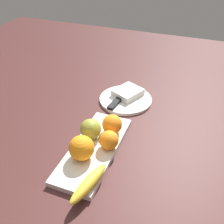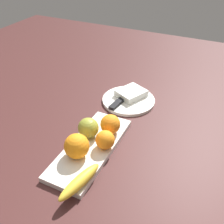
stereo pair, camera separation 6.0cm
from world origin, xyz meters
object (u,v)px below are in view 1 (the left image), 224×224
(banana, at_px, (89,183))
(orange_near_banana, at_px, (113,124))
(apple, at_px, (91,129))
(fruit_tray, at_px, (94,149))
(knife, at_px, (117,101))
(orange_center, at_px, (109,140))
(dinner_plate, at_px, (126,100))
(folded_napkin, at_px, (128,92))
(orange_near_apple, at_px, (82,148))

(banana, bearing_deg, orange_near_banana, 16.89)
(apple, bearing_deg, fruit_tray, -143.28)
(banana, distance_m, knife, 0.43)
(banana, bearing_deg, fruit_tray, 30.50)
(apple, height_order, banana, apple)
(orange_center, height_order, dinner_plate, orange_center)
(dinner_plate, xyz_separation_m, folded_napkin, (0.03, -0.00, 0.02))
(orange_near_banana, xyz_separation_m, orange_center, (-0.07, -0.02, -0.00))
(banana, bearing_deg, dinner_plate, 17.82)
(orange_near_banana, relative_size, orange_center, 1.11)
(orange_near_apple, xyz_separation_m, dinner_plate, (0.37, -0.02, -0.05))
(orange_center, distance_m, dinner_plate, 0.30)
(banana, relative_size, orange_near_apple, 2.01)
(orange_center, height_order, folded_napkin, orange_center)
(dinner_plate, relative_size, folded_napkin, 1.98)
(orange_center, xyz_separation_m, dinner_plate, (0.30, 0.04, -0.04))
(banana, height_order, orange_center, orange_center)
(banana, height_order, orange_near_banana, orange_near_banana)
(orange_near_apple, height_order, knife, orange_near_apple)
(banana, height_order, knife, banana)
(fruit_tray, height_order, banana, banana)
(fruit_tray, bearing_deg, apple, 36.72)
(orange_near_apple, relative_size, folded_napkin, 0.70)
(orange_center, bearing_deg, fruit_tray, 108.78)
(orange_near_apple, distance_m, folded_napkin, 0.40)
(apple, height_order, knife, apple)
(orange_near_apple, bearing_deg, apple, 8.45)
(banana, xyz_separation_m, folded_napkin, (0.49, 0.05, -0.01))
(folded_napkin, height_order, knife, folded_napkin)
(orange_near_apple, relative_size, orange_near_banana, 1.14)
(orange_near_apple, relative_size, dinner_plate, 0.35)
(apple, xyz_separation_m, dinner_plate, (0.27, -0.03, -0.05))
(banana, bearing_deg, orange_near_apple, 46.71)
(orange_center, bearing_deg, folded_napkin, 7.73)
(banana, height_order, orange_near_apple, orange_near_apple)
(banana, bearing_deg, orange_center, 13.74)
(banana, xyz_separation_m, knife, (0.42, 0.07, -0.02))
(apple, relative_size, orange_near_banana, 1.02)
(dinner_plate, height_order, knife, knife)
(fruit_tray, height_order, orange_near_banana, orange_near_banana)
(orange_center, bearing_deg, apple, 71.95)
(apple, distance_m, knife, 0.24)
(dinner_plate, height_order, folded_napkin, folded_napkin)
(orange_center, bearing_deg, orange_near_apple, 139.09)
(dinner_plate, bearing_deg, orange_near_apple, 177.62)
(apple, bearing_deg, banana, -156.88)
(fruit_tray, height_order, orange_near_apple, orange_near_apple)
(orange_center, height_order, knife, orange_center)
(fruit_tray, distance_m, dinner_plate, 0.31)
(orange_near_apple, bearing_deg, fruit_tray, -15.89)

